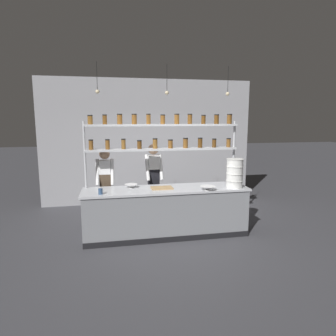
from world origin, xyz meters
The scene contains 12 objects.
ground_plane centered at (0.00, 0.00, 0.00)m, with size 40.00×40.00×0.00m, color #3D3D42.
back_wall centered at (0.00, 2.43, 1.61)m, with size 5.52×0.12×3.22m, color #939399.
prep_counter centered at (0.00, 0.00, 0.46)m, with size 3.12×0.76×0.92m.
spice_shelf_unit centered at (0.01, 0.33, 1.84)m, with size 3.00×0.28×2.31m.
chef_left centered at (-1.12, 0.62, 0.93)m, with size 0.37×0.29×1.63m.
chef_center centered at (-0.13, 0.73, 0.98)m, with size 0.38×0.31×1.70m.
container_stack centered at (1.29, -0.18, 1.20)m, with size 0.32×0.32×0.55m.
cutting_board centered at (-0.08, 0.00, 0.93)m, with size 0.40×0.26×0.02m.
prep_bowl_near_left centered at (0.72, -0.31, 0.96)m, with size 0.29×0.29×0.08m.
prep_bowl_center_front centered at (-0.64, 0.18, 0.95)m, with size 0.25×0.25×0.07m.
serving_cup_front centered at (-1.20, -0.23, 0.97)m, with size 0.07×0.07×0.10m.
pendant_light_row centered at (0.00, 0.00, 2.70)m, with size 2.44×0.07×0.54m.
Camera 1 is at (-1.03, -5.40, 2.22)m, focal length 32.00 mm.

